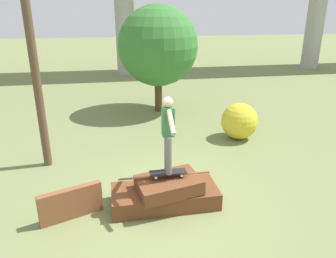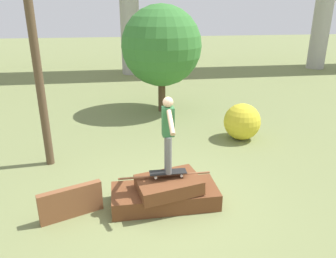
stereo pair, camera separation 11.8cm
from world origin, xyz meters
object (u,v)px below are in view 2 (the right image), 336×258
skater (168,130)px  tree_behind_left (162,46)px  skateboard (168,172)px  bush_yellow_flowering (242,122)px

skater → tree_behind_left: tree_behind_left is taller
skateboard → bush_yellow_flowering: 4.27m
skater → tree_behind_left: (0.75, 6.50, 0.83)m
skater → bush_yellow_flowering: bearing=49.3°
skateboard → tree_behind_left: (0.75, 6.50, 1.73)m
skater → tree_behind_left: size_ratio=0.39×
tree_behind_left → skater: bearing=-96.6°
skater → tree_behind_left: bearing=83.4°
skateboard → bush_yellow_flowering: (2.78, 3.23, -0.20)m
skater → bush_yellow_flowering: (2.78, 3.23, -1.10)m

